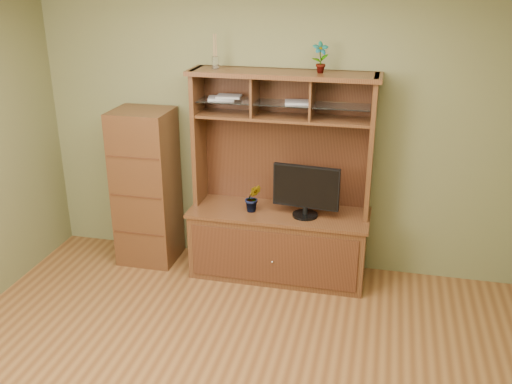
% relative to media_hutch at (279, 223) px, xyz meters
% --- Properties ---
extents(room, '(4.54, 4.04, 2.74)m').
position_rel_media_hutch_xyz_m(room, '(-0.10, -1.73, 0.83)').
color(room, brown).
rests_on(room, ground).
extents(media_hutch, '(1.66, 0.61, 1.90)m').
position_rel_media_hutch_xyz_m(media_hutch, '(0.00, 0.00, 0.00)').
color(media_hutch, '#432313').
rests_on(media_hutch, room).
extents(monitor, '(0.60, 0.23, 0.47)m').
position_rel_media_hutch_xyz_m(monitor, '(0.25, -0.08, 0.38)').
color(monitor, black).
rests_on(monitor, media_hutch).
extents(orchid_plant, '(0.17, 0.15, 0.26)m').
position_rel_media_hutch_xyz_m(orchid_plant, '(-0.23, -0.08, 0.26)').
color(orchid_plant, '#35551D').
rests_on(orchid_plant, media_hutch).
extents(top_plant, '(0.16, 0.13, 0.26)m').
position_rel_media_hutch_xyz_m(top_plant, '(0.31, 0.08, 1.51)').
color(top_plant, '#316322').
rests_on(top_plant, media_hutch).
extents(reed_diffuser, '(0.06, 0.06, 0.30)m').
position_rel_media_hutch_xyz_m(reed_diffuser, '(-0.60, 0.08, 1.49)').
color(reed_diffuser, silver).
rests_on(reed_diffuser, media_hutch).
extents(magazines, '(0.94, 0.22, 0.04)m').
position_rel_media_hutch_xyz_m(magazines, '(-0.31, 0.08, 1.13)').
color(magazines, '#ACACB0').
rests_on(magazines, media_hutch).
extents(side_cabinet, '(0.54, 0.49, 1.51)m').
position_rel_media_hutch_xyz_m(side_cabinet, '(-1.31, 0.01, 0.23)').
color(side_cabinet, '#432313').
rests_on(side_cabinet, room).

